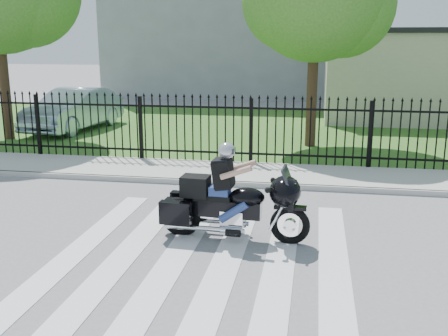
# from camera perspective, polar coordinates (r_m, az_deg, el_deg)

# --- Properties ---
(ground) EXTENTS (120.00, 120.00, 0.00)m
(ground) POSITION_cam_1_polar(r_m,az_deg,el_deg) (8.24, -2.36, -9.56)
(ground) COLOR slate
(ground) RESTS_ON ground
(crosswalk) EXTENTS (5.00, 5.50, 0.01)m
(crosswalk) POSITION_cam_1_polar(r_m,az_deg,el_deg) (8.23, -2.36, -9.52)
(crosswalk) COLOR silver
(crosswalk) RESTS_ON ground
(sidewalk) EXTENTS (40.00, 2.00, 0.12)m
(sidewalk) POSITION_cam_1_polar(r_m,az_deg,el_deg) (12.89, 2.36, -0.60)
(sidewalk) COLOR #ADAAA3
(sidewalk) RESTS_ON ground
(curb) EXTENTS (40.00, 0.12, 0.12)m
(curb) POSITION_cam_1_polar(r_m,az_deg,el_deg) (11.94, 1.72, -1.78)
(curb) COLOR #ADAAA3
(curb) RESTS_ON ground
(grass_strip) EXTENTS (40.00, 12.00, 0.02)m
(grass_strip) POSITION_cam_1_polar(r_m,az_deg,el_deg) (19.72, 5.09, 4.24)
(grass_strip) COLOR #295E20
(grass_strip) RESTS_ON ground
(iron_fence) EXTENTS (26.00, 0.04, 1.80)m
(iron_fence) POSITION_cam_1_polar(r_m,az_deg,el_deg) (13.69, 2.96, 3.84)
(iron_fence) COLOR black
(iron_fence) RESTS_ON ground
(building_low) EXTENTS (10.00, 6.00, 3.50)m
(building_low) POSITION_cam_1_polar(r_m,az_deg,el_deg) (24.04, 23.15, 9.09)
(building_low) COLOR #B5A897
(building_low) RESTS_ON ground
(motorcycle_rider) EXTENTS (2.55, 0.84, 1.68)m
(motorcycle_rider) POSITION_cam_1_polar(r_m,az_deg,el_deg) (8.70, 0.61, -3.41)
(motorcycle_rider) COLOR black
(motorcycle_rider) RESTS_ON ground
(parked_car) EXTENTS (2.20, 4.78, 1.52)m
(parked_car) POSITION_cam_1_polar(r_m,az_deg,el_deg) (20.06, -16.02, 6.15)
(parked_car) COLOR #A9BDD5
(parked_car) RESTS_ON grass_strip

